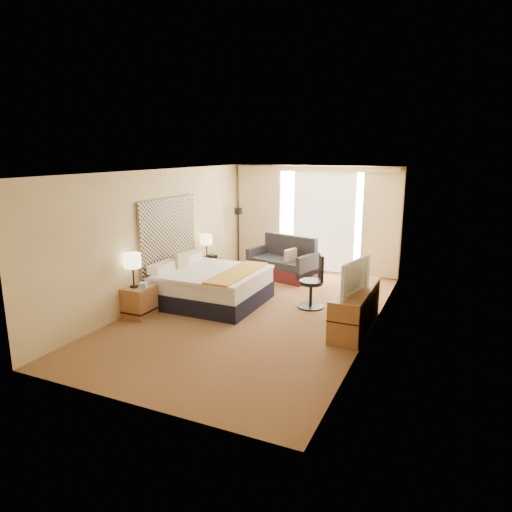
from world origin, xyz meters
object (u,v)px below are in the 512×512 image
at_px(nightstand_left, 139,301).
at_px(bed, 211,286).
at_px(floor_lamp, 238,226).
at_px(loveseat, 283,264).
at_px(lamp_right, 206,240).
at_px(television, 350,276).
at_px(desk_chair, 314,284).
at_px(lamp_left, 132,261).
at_px(nightstand_right, 209,270).
at_px(media_dresser, 355,308).

xyz_separation_m(nightstand_left, bed, (0.81, 1.20, 0.07)).
distance_m(nightstand_left, floor_lamp, 3.99).
bearing_deg(loveseat, lamp_right, -129.04).
bearing_deg(television, loveseat, 50.10).
height_order(loveseat, desk_chair, desk_chair).
distance_m(desk_chair, lamp_left, 3.39).
bearing_deg(nightstand_right, floor_lamp, 87.18).
xyz_separation_m(nightstand_right, media_dresser, (3.70, -1.45, 0.07)).
bearing_deg(lamp_left, lamp_right, 89.69).
bearing_deg(nightstand_left, lamp_left, -123.79).
bearing_deg(media_dresser, lamp_right, 159.10).
relative_size(loveseat, lamp_right, 3.16).
height_order(desk_chair, television, television).
bearing_deg(television, desk_chair, 53.35).
height_order(bed, floor_lamp, floor_lamp).
bearing_deg(media_dresser, desk_chair, 143.05).
bearing_deg(lamp_left, nightstand_right, 89.01).
bearing_deg(lamp_left, television, 12.47).
height_order(media_dresser, bed, bed).
distance_m(floor_lamp, lamp_right, 1.44).
bearing_deg(bed, nightstand_right, 121.91).
relative_size(media_dresser, lamp_left, 2.86).
relative_size(nightstand_left, desk_chair, 0.53).
relative_size(loveseat, desk_chair, 1.64).
bearing_deg(lamp_left, floor_lamp, 88.36).
bearing_deg(lamp_right, lamp_left, -90.31).
relative_size(media_dresser, floor_lamp, 1.16).
xyz_separation_m(media_dresser, lamp_left, (-3.74, -1.12, 0.69)).
distance_m(nightstand_right, television, 4.11).
distance_m(media_dresser, desk_chair, 1.20).
xyz_separation_m(bed, lamp_left, (-0.85, -1.27, 0.69)).
bearing_deg(nightstand_right, lamp_left, -90.99).
relative_size(loveseat, lamp_left, 2.74).
distance_m(loveseat, lamp_right, 1.93).
distance_m(nightstand_right, media_dresser, 3.97).
distance_m(lamp_right, television, 4.06).
bearing_deg(desk_chair, lamp_right, 142.02).
xyz_separation_m(nightstand_right, lamp_left, (-0.04, -2.57, 0.76)).
bearing_deg(lamp_left, desk_chair, 33.36).
bearing_deg(bed, lamp_left, -124.00).
xyz_separation_m(lamp_right, television, (3.68, -1.72, 0.01)).
height_order(bed, loveseat, loveseat).
xyz_separation_m(nightstand_right, bed, (0.81, -1.30, 0.07)).
xyz_separation_m(nightstand_left, media_dresser, (3.70, 1.05, 0.07)).
height_order(desk_chair, lamp_right, lamp_right).
height_order(nightstand_left, television, television).
xyz_separation_m(nightstand_right, television, (3.65, -1.75, 0.71)).
bearing_deg(television, lamp_left, 114.16).
bearing_deg(lamp_left, nightstand_left, 56.21).
distance_m(nightstand_right, lamp_left, 2.68).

